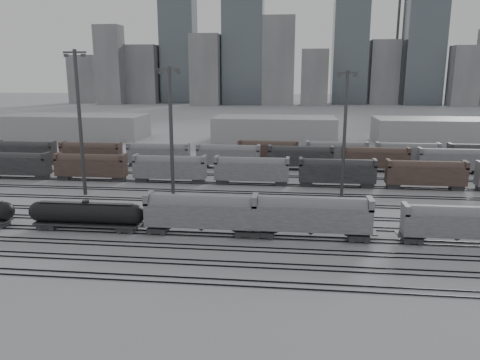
# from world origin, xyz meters

# --- Properties ---
(ground) EXTENTS (900.00, 900.00, 0.00)m
(ground) POSITION_xyz_m (0.00, 0.00, 0.00)
(ground) COLOR #AEAEB3
(ground) RESTS_ON ground
(tracks) EXTENTS (220.00, 71.50, 0.16)m
(tracks) POSITION_xyz_m (0.00, 17.50, 0.08)
(tracks) COLOR black
(tracks) RESTS_ON ground
(tank_car_b) EXTENTS (17.20, 2.87, 4.25)m
(tank_car_b) POSITION_xyz_m (-13.07, 1.00, 2.46)
(tank_car_b) COLOR black
(tank_car_b) RESTS_ON ground
(hopper_car_a) EXTENTS (15.68, 3.12, 5.61)m
(hopper_car_a) POSITION_xyz_m (3.65, 1.00, 3.46)
(hopper_car_a) COLOR black
(hopper_car_a) RESTS_ON ground
(hopper_car_b) EXTENTS (16.13, 3.20, 5.77)m
(hopper_car_b) POSITION_xyz_m (18.85, 1.00, 3.56)
(hopper_car_b) COLOR black
(hopper_car_b) RESTS_ON ground
(hopper_car_c) EXTENTS (14.38, 2.86, 5.14)m
(hopper_car_c) POSITION_xyz_m (38.00, 1.00, 3.18)
(hopper_car_c) COLOR black
(hopper_car_c) RESTS_ON ground
(light_mast_b) EXTENTS (4.20, 0.67, 26.24)m
(light_mast_b) POSITION_xyz_m (-22.22, 20.46, 13.92)
(light_mast_b) COLOR #3C3D3F
(light_mast_b) RESTS_ON ground
(light_mast_c) EXTENTS (3.71, 0.59, 23.19)m
(light_mast_c) POSITION_xyz_m (-3.20, 12.21, 12.30)
(light_mast_c) COLOR #3C3D3F
(light_mast_c) RESTS_ON ground
(light_mast_d) EXTENTS (3.63, 0.58, 22.67)m
(light_mast_d) POSITION_xyz_m (25.26, 24.28, 12.02)
(light_mast_d) COLOR #3C3D3F
(light_mast_d) RESTS_ON ground
(bg_string_near) EXTENTS (151.00, 3.00, 5.60)m
(bg_string_near) POSITION_xyz_m (8.00, 32.00, 2.80)
(bg_string_near) COLOR gray
(bg_string_near) RESTS_ON ground
(bg_string_mid) EXTENTS (151.00, 3.00, 5.60)m
(bg_string_mid) POSITION_xyz_m (18.00, 48.00, 2.80)
(bg_string_mid) COLOR black
(bg_string_mid) RESTS_ON ground
(bg_string_far) EXTENTS (66.00, 3.00, 5.60)m
(bg_string_far) POSITION_xyz_m (35.50, 56.00, 2.80)
(bg_string_far) COLOR brown
(bg_string_far) RESTS_ON ground
(warehouse_left) EXTENTS (50.00, 18.00, 8.00)m
(warehouse_left) POSITION_xyz_m (-60.00, 95.00, 4.00)
(warehouse_left) COLOR #9C9C9E
(warehouse_left) RESTS_ON ground
(warehouse_mid) EXTENTS (40.00, 18.00, 8.00)m
(warehouse_mid) POSITION_xyz_m (10.00, 95.00, 4.00)
(warehouse_mid) COLOR #9C9C9E
(warehouse_mid) RESTS_ON ground
(warehouse_right) EXTENTS (35.00, 18.00, 8.00)m
(warehouse_right) POSITION_xyz_m (60.00, 95.00, 4.00)
(warehouse_right) COLOR #9C9C9E
(warehouse_right) RESTS_ON ground
(skyline) EXTENTS (316.00, 22.40, 95.00)m
(skyline) POSITION_xyz_m (10.84, 280.00, 34.73)
(skyline) COLOR gray
(skyline) RESTS_ON ground
(crane_left) EXTENTS (42.00, 1.80, 100.00)m
(crane_left) POSITION_xyz_m (-28.74, 305.00, 57.39)
(crane_left) COLOR #3C3D3F
(crane_left) RESTS_ON ground
(crane_right) EXTENTS (42.00, 1.80, 100.00)m
(crane_right) POSITION_xyz_m (91.26, 305.00, 57.39)
(crane_right) COLOR #3C3D3F
(crane_right) RESTS_ON ground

